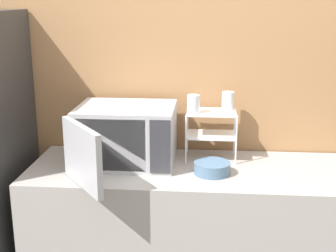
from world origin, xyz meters
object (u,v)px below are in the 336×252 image
glass_front_left (193,104)px  bowl (212,168)px  dish_rack (211,125)px  glass_back_right (228,101)px  microwave (125,135)px

glass_front_left → bowl: (0.11, -0.20, -0.31)m
bowl → dish_rack: bearing=91.8°
glass_front_left → bowl: bearing=-61.3°
glass_back_right → bowl: bearing=-105.5°
glass_back_right → microwave: bearing=-162.4°
microwave → glass_back_right: size_ratio=7.43×
microwave → bowl: size_ratio=4.01×
dish_rack → bowl: dish_rack is taller
dish_rack → glass_back_right: (0.09, 0.06, 0.13)m
glass_back_right → dish_rack: bearing=-149.6°
microwave → glass_back_right: (0.58, 0.18, 0.17)m
microwave → bowl: bearing=-14.3°
dish_rack → bowl: (0.01, -0.26, -0.17)m
glass_back_right → bowl: glass_back_right is taller
dish_rack → glass_front_left: size_ratio=2.79×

